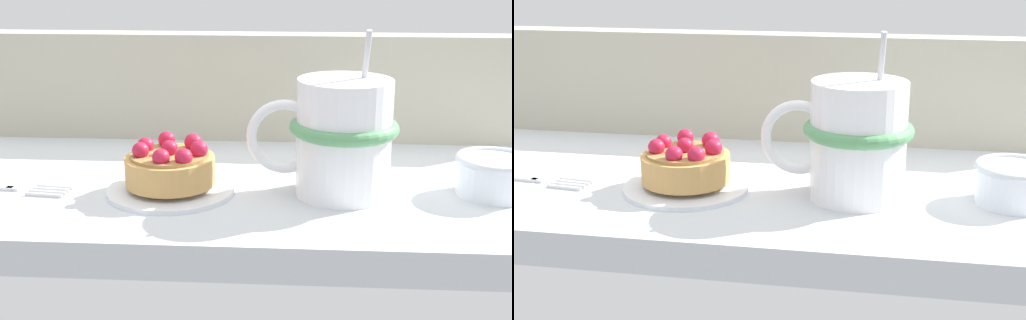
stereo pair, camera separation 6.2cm
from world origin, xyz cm
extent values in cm
cube|color=silver|center=(0.00, 0.00, -1.49)|extent=(67.95, 32.24, 2.98)
cube|color=#B2AD99|center=(0.00, 14.35, 5.91)|extent=(66.59, 3.54, 11.83)
cylinder|color=silver|center=(-4.23, -4.72, 0.43)|extent=(11.43, 11.43, 0.86)
cylinder|color=silver|center=(-4.23, -4.72, 0.22)|extent=(6.29, 6.29, 0.43)
cylinder|color=tan|center=(-4.23, -4.72, 2.10)|extent=(7.98, 7.98, 2.48)
cylinder|color=#A37942|center=(-4.23, -4.72, 3.50)|extent=(7.02, 7.02, 0.30)
sphere|color=#B71938|center=(-4.23, -4.72, 4.13)|extent=(1.48, 1.48, 1.48)
sphere|color=#B71938|center=(-1.58, -4.91, 4.14)|extent=(1.58, 1.58, 1.58)
sphere|color=#B71938|center=(-2.44, -2.61, 4.12)|extent=(1.64, 1.64, 1.64)
sphere|color=#B71938|center=(-4.98, -2.04, 4.16)|extent=(1.57, 1.57, 1.57)
sphere|color=#B71938|center=(-6.61, -3.57, 4.00)|extent=(1.53, 1.53, 1.53)
sphere|color=#B71938|center=(-6.62, -5.56, 4.13)|extent=(1.49, 1.49, 1.49)
sphere|color=#B71938|center=(-4.51, -7.16, 4.04)|extent=(1.52, 1.52, 1.52)
sphere|color=#B71938|center=(-2.61, -6.90, 4.00)|extent=(1.54, 1.54, 1.54)
cylinder|color=white|center=(11.01, -4.03, 5.18)|extent=(8.29, 8.29, 10.35)
torus|color=#569960|center=(11.01, -4.03, 6.12)|extent=(9.53, 9.53, 1.20)
torus|color=white|center=(5.86, -4.03, 5.18)|extent=(6.68, 0.89, 6.68)
cylinder|color=#B7B7BC|center=(12.67, -3.41, 11.13)|extent=(0.88, 2.04, 6.84)
cube|color=silver|center=(-18.60, -5.10, 0.30)|extent=(1.25, 0.68, 0.60)
cube|color=silver|center=(-15.24, -6.56, 0.30)|extent=(3.51, 0.61, 0.60)
cube|color=silver|center=(-15.16, -5.83, 0.30)|extent=(3.51, 0.61, 0.60)
cube|color=silver|center=(-15.09, -5.11, 0.30)|extent=(3.51, 0.61, 0.60)
cube|color=silver|center=(-15.01, -4.38, 0.30)|extent=(3.51, 0.61, 0.60)
cylinder|color=silver|center=(24.40, -3.39, 1.65)|extent=(6.44, 6.44, 3.29)
torus|color=silver|center=(24.40, -3.39, 3.29)|extent=(6.91, 6.91, 0.60)
camera|label=1|loc=(7.40, -63.68, 21.61)|focal=49.59mm
camera|label=2|loc=(13.57, -62.94, 21.61)|focal=49.59mm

